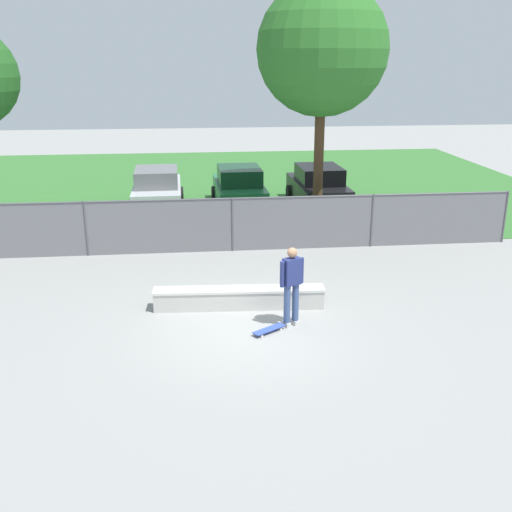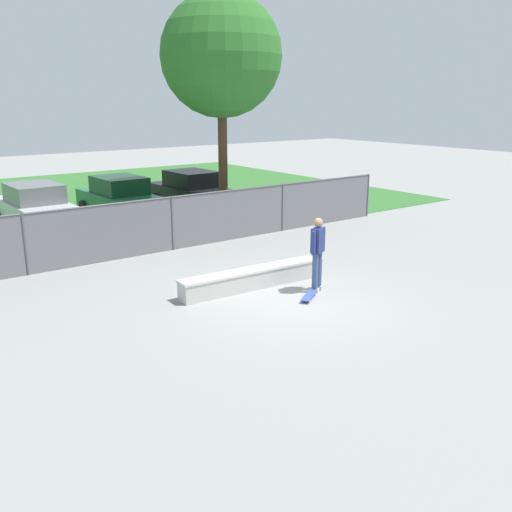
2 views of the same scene
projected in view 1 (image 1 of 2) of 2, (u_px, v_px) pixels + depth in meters
The scene contains 10 objects.
ground_plane at pixel (251, 331), 13.08m from camera, with size 80.00×80.00×0.00m, color gray.
grass_strip at pixel (218, 184), 28.23m from camera, with size 29.52×20.00×0.02m, color #336B2D.
concrete_ledge at pixel (239, 298), 14.22m from camera, with size 4.08×0.70×0.50m.
skateboarder at pixel (292, 283), 13.05m from camera, with size 0.56×0.39×1.82m.
skateboard at pixel (269, 329), 12.99m from camera, with size 0.78×0.61×0.09m.
chainlink_fence at pixel (232, 222), 18.23m from camera, with size 17.59×0.07×1.68m.
tree_near_right at pixel (322, 50), 18.45m from camera, with size 4.11×4.11×8.00m.
car_silver at pixel (157, 189), 23.15m from camera, with size 2.09×4.24×1.66m.
car_green at pixel (239, 188), 23.46m from camera, with size 2.09×4.24×1.66m.
car_black at pixel (318, 186), 23.68m from camera, with size 2.09×4.24×1.66m.
Camera 1 is at (-1.17, -11.84, 5.69)m, focal length 41.92 mm.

